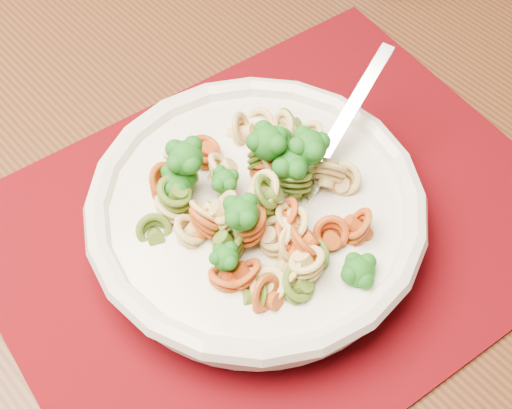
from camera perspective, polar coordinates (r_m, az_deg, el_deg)
dining_table at (r=0.72m, az=-5.84°, el=-3.00°), size 1.44×0.98×0.76m
placemat at (r=0.60m, az=1.73°, el=-1.80°), size 0.48×0.38×0.00m
pasta_bowl at (r=0.57m, az=-0.00°, el=-0.54°), size 0.27×0.27×0.05m
pasta_broccoli_heap at (r=0.55m, az=-0.00°, el=0.36°), size 0.23×0.23×0.06m
fork at (r=0.57m, az=4.19°, el=1.83°), size 0.18×0.08×0.08m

